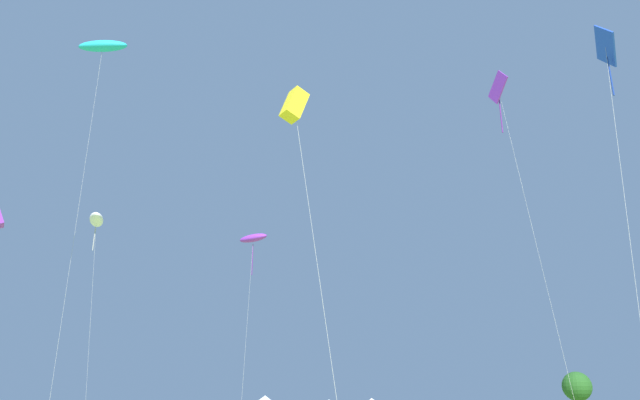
{
  "coord_description": "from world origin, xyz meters",
  "views": [
    {
      "loc": [
        -5.77,
        -4.45,
        1.52
      ],
      "look_at": [
        0.0,
        32.0,
        14.19
      ],
      "focal_mm": 33.98,
      "sensor_mm": 36.0,
      "label": 1
    }
  ],
  "objects_px": {
    "kite_white_parafoil": "(96,220)",
    "kite_purple_diamond": "(499,91)",
    "kite_purple_parafoil": "(253,238)",
    "tree_distant_left": "(577,387)",
    "kite_blue_diamond": "(606,50)",
    "kite_cyan_parafoil": "(103,46)",
    "kite_yellow_box": "(294,106)"
  },
  "relations": [
    {
      "from": "kite_white_parafoil",
      "to": "kite_purple_diamond",
      "type": "relative_size",
      "value": 0.8
    },
    {
      "from": "kite_purple_diamond",
      "to": "kite_purple_parafoil",
      "type": "bearing_deg",
      "value": 131.32
    },
    {
      "from": "kite_purple_parafoil",
      "to": "tree_distant_left",
      "type": "xyz_separation_m",
      "value": [
        52.06,
        35.7,
        -11.78
      ]
    },
    {
      "from": "kite_cyan_parafoil",
      "to": "kite_purple_diamond",
      "type": "relative_size",
      "value": 1.2
    },
    {
      "from": "kite_cyan_parafoil",
      "to": "kite_blue_diamond",
      "type": "relative_size",
      "value": 1.51
    },
    {
      "from": "kite_blue_diamond",
      "to": "kite_purple_parafoil",
      "type": "distance_m",
      "value": 34.93
    },
    {
      "from": "kite_cyan_parafoil",
      "to": "tree_distant_left",
      "type": "xyz_separation_m",
      "value": [
        65.05,
        46.16,
        -24.3
      ]
    },
    {
      "from": "kite_cyan_parafoil",
      "to": "kite_yellow_box",
      "type": "bearing_deg",
      "value": -59.28
    },
    {
      "from": "kite_cyan_parafoil",
      "to": "kite_purple_parafoil",
      "type": "bearing_deg",
      "value": 38.85
    },
    {
      "from": "kite_blue_diamond",
      "to": "kite_purple_parafoil",
      "type": "xyz_separation_m",
      "value": [
        -15.54,
        31.23,
        -1.79
      ]
    },
    {
      "from": "kite_white_parafoil",
      "to": "kite_blue_diamond",
      "type": "bearing_deg",
      "value": -50.16
    },
    {
      "from": "kite_cyan_parafoil",
      "to": "tree_distant_left",
      "type": "distance_m",
      "value": 83.38
    },
    {
      "from": "kite_purple_diamond",
      "to": "kite_yellow_box",
      "type": "bearing_deg",
      "value": -139.3
    },
    {
      "from": "kite_purple_diamond",
      "to": "kite_blue_diamond",
      "type": "bearing_deg",
      "value": -93.31
    },
    {
      "from": "kite_white_parafoil",
      "to": "kite_purple_diamond",
      "type": "height_order",
      "value": "kite_purple_diamond"
    },
    {
      "from": "kite_purple_diamond",
      "to": "kite_cyan_parafoil",
      "type": "bearing_deg",
      "value": 164.62
    },
    {
      "from": "kite_blue_diamond",
      "to": "kite_purple_parafoil",
      "type": "height_order",
      "value": "kite_blue_diamond"
    },
    {
      "from": "tree_distant_left",
      "to": "kite_white_parafoil",
      "type": "bearing_deg",
      "value": -156.01
    },
    {
      "from": "kite_blue_diamond",
      "to": "kite_yellow_box",
      "type": "height_order",
      "value": "kite_blue_diamond"
    },
    {
      "from": "tree_distant_left",
      "to": "kite_purple_parafoil",
      "type": "bearing_deg",
      "value": -145.56
    },
    {
      "from": "kite_yellow_box",
      "to": "kite_purple_parafoil",
      "type": "xyz_separation_m",
      "value": [
        -0.08,
        32.44,
        3.18
      ]
    },
    {
      "from": "kite_blue_diamond",
      "to": "kite_purple_diamond",
      "type": "height_order",
      "value": "kite_purple_diamond"
    },
    {
      "from": "kite_purple_parafoil",
      "to": "kite_white_parafoil",
      "type": "bearing_deg",
      "value": 159.48
    },
    {
      "from": "kite_cyan_parafoil",
      "to": "kite_purple_parafoil",
      "type": "height_order",
      "value": "kite_cyan_parafoil"
    },
    {
      "from": "kite_yellow_box",
      "to": "tree_distant_left",
      "type": "distance_m",
      "value": 86.14
    },
    {
      "from": "kite_cyan_parafoil",
      "to": "kite_blue_diamond",
      "type": "height_order",
      "value": "kite_cyan_parafoil"
    },
    {
      "from": "kite_yellow_box",
      "to": "kite_purple_diamond",
      "type": "bearing_deg",
      "value": 40.7
    },
    {
      "from": "kite_purple_parafoil",
      "to": "tree_distant_left",
      "type": "bearing_deg",
      "value": 34.44
    },
    {
      "from": "kite_cyan_parafoil",
      "to": "kite_purple_diamond",
      "type": "height_order",
      "value": "kite_cyan_parafoil"
    },
    {
      "from": "kite_yellow_box",
      "to": "kite_cyan_parafoil",
      "type": "bearing_deg",
      "value": 120.72
    },
    {
      "from": "kite_yellow_box",
      "to": "kite_purple_diamond",
      "type": "height_order",
      "value": "kite_purple_diamond"
    },
    {
      "from": "tree_distant_left",
      "to": "kite_cyan_parafoil",
      "type": "bearing_deg",
      "value": -144.64
    }
  ]
}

